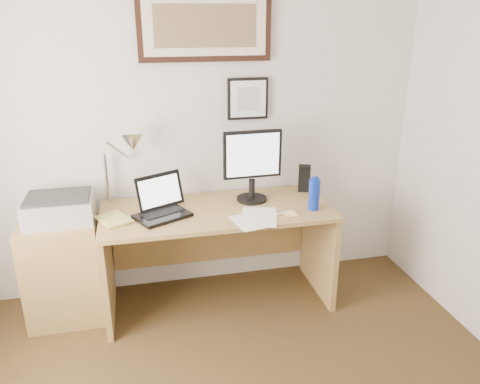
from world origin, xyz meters
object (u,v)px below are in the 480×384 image
object	(u,v)px
side_cabinet	(64,271)
printer	(59,208)
book	(101,223)
desk	(216,234)
laptop	(161,207)
water_bottle	(314,194)
lcd_monitor	(252,162)

from	to	relation	value
side_cabinet	printer	size ratio (longest dim) A/B	1.66
book	desk	bearing A→B (deg)	12.95
desk	laptop	xyz separation A→B (m)	(-0.38, -0.10, 0.29)
desk	laptop	size ratio (longest dim) A/B	3.74
book	desk	xyz separation A→B (m)	(0.78, 0.18, -0.24)
side_cabinet	desk	bearing A→B (deg)	1.89
water_bottle	lcd_monitor	xyz separation A→B (m)	(-0.38, 0.25, 0.18)
printer	side_cabinet	bearing A→B (deg)	-129.78
book	desk	size ratio (longest dim) A/B	0.15
side_cabinet	book	world-z (taller)	book
laptop	lcd_monitor	xyz separation A→B (m)	(0.66, 0.12, 0.23)
book	laptop	size ratio (longest dim) A/B	0.56
desk	lcd_monitor	xyz separation A→B (m)	(0.28, 0.01, 0.53)
side_cabinet	printer	xyz separation A→B (m)	(0.02, 0.03, 0.45)
side_cabinet	laptop	distance (m)	0.82
book	printer	bearing A→B (deg)	147.53
side_cabinet	water_bottle	world-z (taller)	water_bottle
laptop	lcd_monitor	distance (m)	0.71
water_bottle	laptop	world-z (taller)	laptop
lcd_monitor	printer	distance (m)	1.34
water_bottle	printer	bearing A→B (deg)	172.19
side_cabinet	book	distance (m)	0.51
book	lcd_monitor	xyz separation A→B (m)	(1.05, 0.19, 0.28)
lcd_monitor	desk	bearing A→B (deg)	-177.05
desk	laptop	distance (m)	0.49
side_cabinet	book	xyz separation A→B (m)	(0.29, -0.14, 0.39)
water_bottle	side_cabinet	bearing A→B (deg)	173.23
water_bottle	printer	distance (m)	1.72
side_cabinet	desk	xyz separation A→B (m)	(1.07, 0.04, 0.15)
side_cabinet	desk	size ratio (longest dim) A/B	0.46
water_bottle	book	distance (m)	1.43
side_cabinet	desk	distance (m)	1.08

